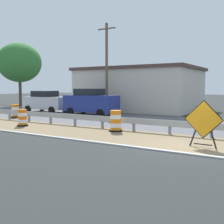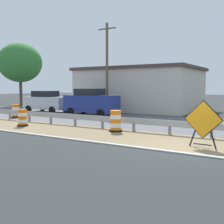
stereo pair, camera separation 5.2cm
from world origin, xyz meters
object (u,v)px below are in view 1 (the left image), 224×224
object	(u,v)px
traffic_barrel_nearest	(116,122)
traffic_barrel_mid	(15,112)
warning_sign_diamond	(203,122)
car_mid_far_lane	(91,102)
car_trailing_near_lane	(46,101)
traffic_barrel_close	(22,119)
utility_pole_near	(107,67)

from	to	relation	value
traffic_barrel_nearest	traffic_barrel_mid	xyz separation A→B (m)	(1.83, 10.27, -0.06)
warning_sign_diamond	car_mid_far_lane	world-z (taller)	car_mid_far_lane
traffic_barrel_nearest	traffic_barrel_mid	distance (m)	10.43
car_trailing_near_lane	warning_sign_diamond	bearing A→B (deg)	-28.40
car_mid_far_lane	warning_sign_diamond	bearing A→B (deg)	-36.97
traffic_barrel_nearest	traffic_barrel_close	size ratio (longest dim) A/B	1.11
traffic_barrel_nearest	car_trailing_near_lane	bearing A→B (deg)	60.45
traffic_barrel_nearest	traffic_barrel_close	xyz separation A→B (m)	(-1.20, 5.95, -0.05)
warning_sign_diamond	car_mid_far_lane	size ratio (longest dim) A/B	0.41
traffic_barrel_close	traffic_barrel_mid	xyz separation A→B (m)	(3.04, 4.31, -0.00)
utility_pole_near	car_mid_far_lane	bearing A→B (deg)	176.96
traffic_barrel_nearest	utility_pole_near	xyz separation A→B (m)	(8.71, 6.13, 3.69)
car_trailing_near_lane	car_mid_far_lane	world-z (taller)	car_mid_far_lane
warning_sign_diamond	traffic_barrel_nearest	bearing A→B (deg)	-105.86
traffic_barrel_close	car_mid_far_lane	xyz separation A→B (m)	(7.62, 0.30, 0.66)
traffic_barrel_mid	utility_pole_near	world-z (taller)	utility_pole_near
car_mid_far_lane	traffic_barrel_nearest	bearing A→B (deg)	-47.06
car_trailing_near_lane	traffic_barrel_close	bearing A→B (deg)	-55.90
warning_sign_diamond	utility_pole_near	distance (m)	15.56
warning_sign_diamond	traffic_barrel_mid	world-z (taller)	warning_sign_diamond
traffic_barrel_close	utility_pole_near	xyz separation A→B (m)	(9.91, 0.18, 3.74)
car_mid_far_lane	car_trailing_near_lane	bearing A→B (deg)	176.61
traffic_barrel_close	car_mid_far_lane	world-z (taller)	car_mid_far_lane
warning_sign_diamond	traffic_barrel_nearest	distance (m)	5.32
car_mid_far_lane	utility_pole_near	size ratio (longest dim) A/B	0.57
traffic_barrel_nearest	car_mid_far_lane	xyz separation A→B (m)	(6.41, 6.25, 0.61)
traffic_barrel_mid	traffic_barrel_close	bearing A→B (deg)	-125.16
car_trailing_near_lane	traffic_barrel_nearest	bearing A→B (deg)	-31.55
warning_sign_diamond	traffic_barrel_close	size ratio (longest dim) A/B	1.84
warning_sign_diamond	traffic_barrel_close	bearing A→B (deg)	-89.90
warning_sign_diamond	traffic_barrel_nearest	xyz separation A→B (m)	(1.67, 5.02, -0.52)
car_trailing_near_lane	utility_pole_near	size ratio (longest dim) A/B	0.56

